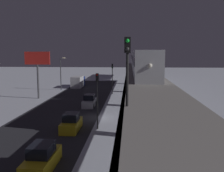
{
  "coord_description": "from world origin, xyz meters",
  "views": [
    {
      "loc": [
        -4.51,
        32.94,
        8.67
      ],
      "look_at": [
        -0.74,
        -22.14,
        1.44
      ],
      "focal_mm": 40.6,
      "sensor_mm": 36.0,
      "label": 1
    }
  ],
  "objects": [
    {
      "name": "traffic_light_mid",
      "position": [
        -0.94,
        -20.15,
        4.2
      ],
      "size": [
        0.32,
        0.44,
        6.4
      ],
      "color": "#2D2D2D",
      "rests_on": "ground_plane"
    },
    {
      "name": "sedan_silver",
      "position": [
        1.96,
        -7.29,
        0.78
      ],
      "size": [
        1.91,
        4.46,
        1.97
      ],
      "rotation": [
        0.0,
        0.0,
        3.14
      ],
      "color": "#B2B2B7",
      "rests_on": "ground_plane"
    },
    {
      "name": "subway_train",
      "position": [
        -6.51,
        -28.84,
        7.35
      ],
      "size": [
        2.94,
        74.07,
        3.4
      ],
      "color": "#B7BABF",
      "rests_on": "elevated_railway"
    },
    {
      "name": "commercial_billboard",
      "position": [
        12.82,
        -13.86,
        6.83
      ],
      "size": [
        4.8,
        0.36,
        8.9
      ],
      "color": "#4C4C51",
      "rests_on": "ground_plane"
    },
    {
      "name": "avenue_asphalt",
      "position": [
        5.16,
        0.0,
        0.0
      ],
      "size": [
        11.0,
        90.68,
        0.01
      ],
      "primitive_type": "cube",
      "color": "#28282D",
      "rests_on": "ground_plane"
    },
    {
      "name": "rail_signal",
      "position": [
        -4.4,
        18.37,
        8.29
      ],
      "size": [
        0.36,
        0.41,
        4.0
      ],
      "color": "black",
      "rests_on": "elevated_railway"
    },
    {
      "name": "ground_plane",
      "position": [
        0.0,
        0.0,
        0.0
      ],
      "size": [
        240.0,
        240.0,
        0.0
      ],
      "primitive_type": "plane",
      "color": "silver"
    },
    {
      "name": "sedan_yellow",
      "position": [
        1.96,
        15.29,
        0.8
      ],
      "size": [
        1.8,
        4.64,
        1.97
      ],
      "rotation": [
        0.0,
        0.0,
        3.14
      ],
      "color": "gold",
      "rests_on": "ground_plane"
    },
    {
      "name": "street_lamp_far",
      "position": [
        11.23,
        -25.0,
        4.81
      ],
      "size": [
        1.35,
        0.44,
        7.65
      ],
      "color": "#38383D",
      "rests_on": "ground_plane"
    },
    {
      "name": "box_truck",
      "position": [
        8.56,
        -30.57,
        1.35
      ],
      "size": [
        2.4,
        7.4,
        2.8
      ],
      "color": "navy",
      "rests_on": "ground_plane"
    },
    {
      "name": "elevated_railway",
      "position": [
        -6.41,
        -0.0,
        4.81
      ],
      "size": [
        5.0,
        90.68,
        5.57
      ],
      "color": "gray",
      "rests_on": "ground_plane"
    },
    {
      "name": "traffic_light_near",
      "position": [
        -0.94,
        4.99,
        4.2
      ],
      "size": [
        0.32,
        0.44,
        6.4
      ],
      "color": "#2D2D2D",
      "rests_on": "ground_plane"
    },
    {
      "name": "sedan_yellow_2",
      "position": [
        1.96,
        5.63,
        0.8
      ],
      "size": [
        1.8,
        4.2,
        1.97
      ],
      "rotation": [
        0.0,
        0.0,
        3.14
      ],
      "color": "gold",
      "rests_on": "ground_plane"
    }
  ]
}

